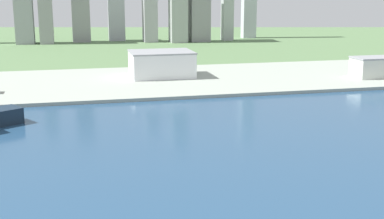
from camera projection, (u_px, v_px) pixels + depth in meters
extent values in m
plane|color=#547449|center=(186.00, 157.00, 235.87)|extent=(2400.00, 2400.00, 0.00)
cube|color=navy|center=(225.00, 210.00, 178.98)|extent=(840.00, 360.00, 0.15)
cube|color=#979F93|center=(134.00, 82.00, 415.70)|extent=(840.00, 140.00, 2.50)
cube|color=white|center=(161.00, 65.00, 431.05)|extent=(50.07, 39.51, 19.63)
cube|color=gray|center=(161.00, 52.00, 428.68)|extent=(51.07, 40.30, 1.20)
cube|color=silver|center=(380.00, 68.00, 429.20)|extent=(44.44, 22.09, 15.36)
cube|color=gray|center=(381.00, 57.00, 427.32)|extent=(45.33, 22.53, 1.20)
cube|color=#95999E|center=(24.00, 10.00, 696.94)|extent=(23.85, 24.37, 89.55)
cube|color=#989AA4|center=(116.00, 19.00, 741.67)|extent=(22.14, 19.67, 61.04)
cube|color=gray|center=(199.00, 14.00, 729.85)|extent=(27.11, 26.03, 76.76)
cube|color=#A0A7A5|center=(227.00, 15.00, 745.17)|extent=(14.89, 15.53, 71.65)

